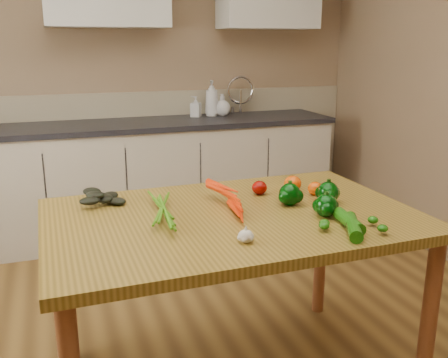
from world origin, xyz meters
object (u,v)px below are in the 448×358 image
pepper_c (326,206)px  zucchini_a (349,221)px  garlic_bulb (246,236)px  zucchini_b (353,227)px  soap_bottle_c (222,105)px  pepper_a (290,194)px  soap_bottle_b (196,107)px  table (232,234)px  pepper_b (328,193)px  carrot_bunch (209,203)px  leafy_greens (100,192)px  tomato_a (259,188)px  tomato_b (293,183)px  tomato_c (315,188)px  soap_bottle_a (212,98)px

pepper_c → zucchini_a: bearing=-82.7°
garlic_bulb → zucchini_b: 0.41m
soap_bottle_c → pepper_a: bearing=48.4°
soap_bottle_b → zucchini_a: size_ratio=0.86×
table → pepper_b: bearing=-1.0°
carrot_bunch → zucchini_a: (0.45, -0.36, -0.01)m
leafy_greens → tomato_a: size_ratio=3.05×
zucchini_a → zucchini_b: same height
soap_bottle_c → tomato_a: size_ratio=2.50×
pepper_a → tomato_a: (-0.06, 0.19, -0.02)m
tomato_b → tomato_c: 0.12m
pepper_c → tomato_b: 0.37m
garlic_bulb → soap_bottle_a: bearing=74.9°
soap_bottle_a → tomato_b: (-0.21, -1.91, -0.20)m
zucchini_b → pepper_a: bearing=100.9°
soap_bottle_a → soap_bottle_b: bearing=-165.0°
tomato_b → tomato_c: size_ratio=1.20×
garlic_bulb → pepper_a: (0.34, 0.33, 0.02)m
tomato_c → zucchini_b: tomato_c is taller
soap_bottle_b → tomato_a: bearing=25.2°
soap_bottle_c → garlic_bulb: size_ratio=3.21×
tomato_a → zucchini_b: bearing=-76.5°
soap_bottle_a → pepper_a: (-0.32, -2.10, -0.19)m
soap_bottle_a → table: bearing=-94.7°
tomato_b → soap_bottle_c: bearing=81.0°
soap_bottle_b → soap_bottle_c: 0.23m
soap_bottle_a → carrot_bunch: size_ratio=1.04×
garlic_bulb → tomato_b: 0.68m
table → soap_bottle_b: soap_bottle_b is taller
soap_bottle_b → soap_bottle_c: (0.23, -0.00, 0.00)m
pepper_c → pepper_b: bearing=56.8°
soap_bottle_a → zucchini_b: (-0.25, -2.47, -0.21)m
soap_bottle_a → tomato_a: 1.96m
garlic_bulb → pepper_c: (0.41, 0.15, 0.02)m
leafy_greens → pepper_a: size_ratio=2.25×
table → pepper_c: pepper_c is taller
soap_bottle_a → soap_bottle_c: 0.11m
tomato_c → zucchini_a: 0.43m
soap_bottle_a → tomato_a: soap_bottle_a is taller
soap_bottle_b → leafy_greens: bearing=4.4°
table → tomato_a: size_ratio=21.51×
pepper_c → zucchini_b: bearing=-89.8°
soap_bottle_a → zucchini_b: bearing=-84.7°
leafy_greens → zucchini_b: 1.08m
soap_bottle_c → pepper_b: (-0.23, -2.11, -0.13)m
garlic_bulb → soap_bottle_b: bearing=78.0°
soap_bottle_b → tomato_b: bearing=30.2°
carrot_bunch → pepper_c: (0.43, -0.22, 0.01)m
soap_bottle_a → zucchini_b: size_ratio=1.38×
soap_bottle_b → pepper_b: bearing=32.2°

